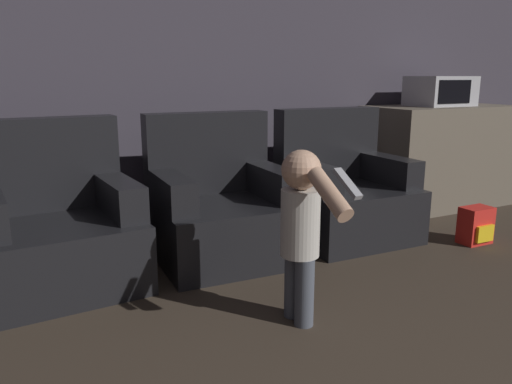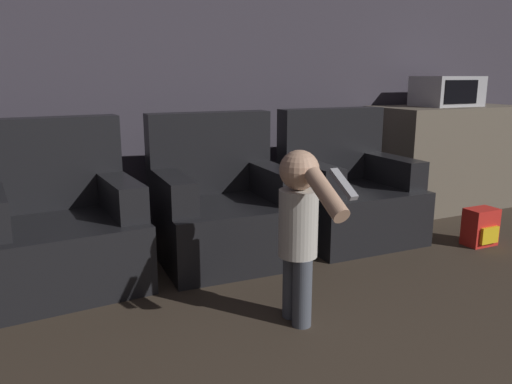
% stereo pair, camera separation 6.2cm
% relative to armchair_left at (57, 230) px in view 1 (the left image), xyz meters
% --- Properties ---
extents(wall_back, '(8.40, 0.05, 2.60)m').
position_rel_armchair_left_xyz_m(wall_back, '(0.84, 0.77, 0.98)').
color(wall_back, '#3D3842').
rests_on(wall_back, ground_plane).
extents(armchair_left, '(0.89, 0.82, 0.92)m').
position_rel_armchair_left_xyz_m(armchair_left, '(0.00, 0.00, 0.00)').
color(armchair_left, black).
rests_on(armchair_left, ground_plane).
extents(armchair_middle, '(0.86, 0.79, 0.92)m').
position_rel_armchair_left_xyz_m(armchair_middle, '(0.99, 0.00, 0.00)').
color(armchair_middle, black).
rests_on(armchair_middle, ground_plane).
extents(armchair_right, '(0.85, 0.77, 0.92)m').
position_rel_armchair_left_xyz_m(armchair_right, '(1.96, 0.00, 0.00)').
color(armchair_right, black).
rests_on(armchair_right, ground_plane).
extents(person_toddler, '(0.18, 0.58, 0.83)m').
position_rel_armchair_left_xyz_m(person_toddler, '(0.98, -1.00, 0.18)').
color(person_toddler, '#474C56').
rests_on(person_toddler, ground_plane).
extents(toy_backpack, '(0.22, 0.17, 0.26)m').
position_rel_armchair_left_xyz_m(toy_backpack, '(2.70, -0.57, -0.19)').
color(toy_backpack, red).
rests_on(toy_backpack, ground_plane).
extents(kitchen_counter, '(1.33, 0.66, 0.90)m').
position_rel_armchair_left_xyz_m(kitchen_counter, '(3.27, 0.37, 0.13)').
color(kitchen_counter, '#665B4C').
rests_on(kitchen_counter, ground_plane).
extents(microwave, '(0.52, 0.39, 0.26)m').
position_rel_armchair_left_xyz_m(microwave, '(3.24, 0.37, 0.71)').
color(microwave, '#B7B7BC').
rests_on(microwave, kitchen_counter).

